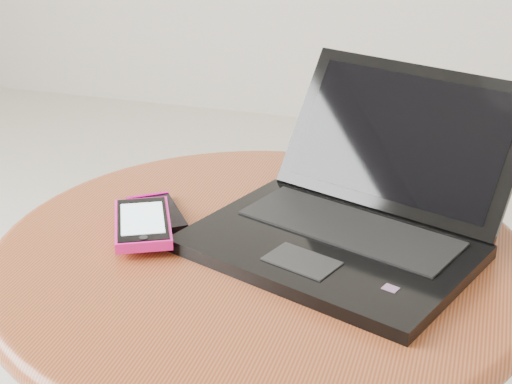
% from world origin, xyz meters
% --- Properties ---
extents(table, '(0.67, 0.67, 0.53)m').
position_xyz_m(table, '(0.00, 0.02, 0.42)').
color(table, '#602715').
rests_on(table, ground).
extents(laptop, '(0.42, 0.43, 0.18)m').
position_xyz_m(laptop, '(0.10, 0.07, 0.56)').
color(laptop, black).
rests_on(laptop, table).
extents(phone_black, '(0.11, 0.12, 0.01)m').
position_xyz_m(phone_black, '(-0.15, 0.06, 0.53)').
color(phone_black, black).
rests_on(phone_black, table).
extents(phone_pink, '(0.12, 0.14, 0.02)m').
position_xyz_m(phone_pink, '(-0.15, 0.01, 0.55)').
color(phone_pink, '#F2198D').
rests_on(phone_pink, phone_black).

